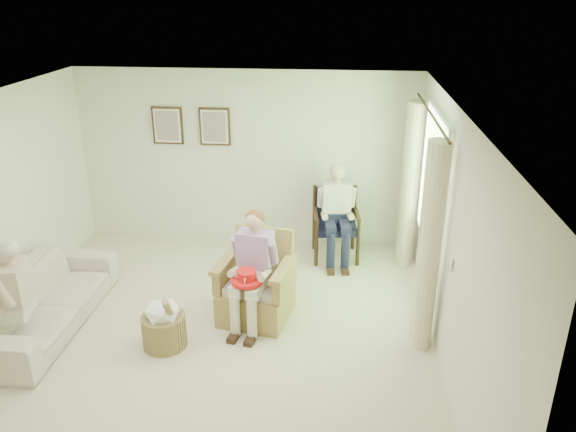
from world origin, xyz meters
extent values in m
plane|color=beige|center=(0.00, 0.00, 0.00)|extent=(5.50, 5.50, 0.00)
cube|color=silver|center=(0.00, 2.75, 1.30)|extent=(5.00, 0.04, 2.60)
cube|color=silver|center=(2.50, 0.00, 1.30)|extent=(0.04, 5.50, 2.60)
cube|color=white|center=(0.00, 0.00, 2.60)|extent=(5.00, 5.50, 0.02)
cube|color=#2D6B23|center=(2.47, 1.20, 1.55)|extent=(0.02, 1.40, 1.50)
cube|color=white|center=(2.46, 1.20, 2.33)|extent=(0.04, 1.52, 0.06)
cube|color=white|center=(2.46, 1.20, 0.77)|extent=(0.04, 1.52, 0.06)
cylinder|color=#382114|center=(2.37, 1.20, 2.35)|extent=(0.03, 2.50, 0.03)
cylinder|color=beige|center=(2.33, 0.22, 1.15)|extent=(0.34, 0.34, 2.30)
cylinder|color=beige|center=(2.33, 2.18, 1.15)|extent=(0.34, 0.34, 2.30)
cube|color=#382114|center=(-1.15, 2.72, 1.78)|extent=(0.45, 0.03, 0.55)
cube|color=silver|center=(-1.15, 2.70, 1.78)|extent=(0.39, 0.01, 0.49)
cube|color=tan|center=(-1.15, 2.69, 1.78)|extent=(0.33, 0.01, 0.43)
cube|color=#382114|center=(-0.45, 2.72, 1.78)|extent=(0.45, 0.03, 0.55)
cube|color=silver|center=(-0.45, 2.70, 1.78)|extent=(0.39, 0.01, 0.49)
cube|color=tan|center=(-0.45, 2.69, 1.78)|extent=(0.33, 0.01, 0.43)
cube|color=#A88C4F|center=(0.45, 0.56, 0.20)|extent=(0.77, 0.75, 0.40)
cube|color=beige|center=(0.45, 0.53, 0.45)|extent=(0.59, 0.57, 0.10)
cube|color=#A88C4F|center=(0.45, 0.87, 0.73)|extent=(0.71, 0.22, 0.60)
cube|color=#A88C4F|center=(0.10, 0.56, 0.55)|extent=(0.10, 0.69, 0.29)
cube|color=#A88C4F|center=(0.80, 0.56, 0.55)|extent=(0.10, 0.69, 0.29)
cylinder|color=black|center=(1.06, 1.98, 0.21)|extent=(0.05, 0.05, 0.43)
cylinder|color=black|center=(1.64, 1.98, 0.21)|extent=(0.05, 0.05, 0.43)
cylinder|color=black|center=(1.06, 2.52, 0.21)|extent=(0.05, 0.05, 0.43)
cylinder|color=black|center=(1.64, 2.52, 0.21)|extent=(0.05, 0.05, 0.43)
cube|color=#161832|center=(1.35, 2.25, 0.48)|extent=(0.56, 0.54, 0.10)
cube|color=#161832|center=(1.35, 2.51, 0.74)|extent=(0.52, 0.07, 0.49)
imported|color=beige|center=(-1.95, 0.14, 0.32)|extent=(2.23, 0.87, 0.65)
cube|color=beige|center=(0.45, 0.53, 0.61)|extent=(0.40, 0.26, 0.16)
cube|color=#B38DC7|center=(0.45, 0.55, 0.89)|extent=(0.39, 0.24, 0.46)
sphere|color=#DDAD8E|center=(0.45, 0.54, 1.26)|extent=(0.21, 0.21, 0.21)
ellipsoid|color=brown|center=(0.45, 0.56, 1.28)|extent=(0.22, 0.22, 0.18)
cube|color=beige|center=(0.35, 0.31, 0.56)|extent=(0.14, 0.44, 0.13)
cube|color=beige|center=(0.55, 0.31, 0.56)|extent=(0.14, 0.44, 0.13)
cylinder|color=beige|center=(0.35, 0.11, 0.28)|extent=(0.12, 0.12, 0.51)
cylinder|color=beige|center=(0.55, 0.11, 0.28)|extent=(0.12, 0.12, 0.51)
cube|color=#1A1B3A|center=(1.35, 2.25, 0.63)|extent=(0.40, 0.26, 0.16)
cube|color=silver|center=(1.35, 2.27, 0.91)|extent=(0.39, 0.24, 0.46)
sphere|color=#DDAD8E|center=(1.35, 2.26, 1.28)|extent=(0.21, 0.21, 0.21)
ellipsoid|color=#B7B2AD|center=(1.35, 2.29, 1.31)|extent=(0.22, 0.22, 0.18)
cube|color=#1A1B3A|center=(1.25, 2.03, 0.58)|extent=(0.14, 0.44, 0.13)
cube|color=#1A1B3A|center=(1.45, 2.03, 0.58)|extent=(0.14, 0.44, 0.13)
cylinder|color=#1A1B3A|center=(1.25, 1.83, 0.30)|extent=(0.12, 0.12, 0.53)
cylinder|color=#1A1B3A|center=(1.45, 1.83, 0.30)|extent=(0.12, 0.12, 0.53)
cube|color=beige|center=(-1.95, -0.36, 0.56)|extent=(0.42, 0.26, 0.16)
cube|color=#BDA992|center=(-1.95, -0.34, 0.84)|extent=(0.41, 0.24, 0.46)
sphere|color=#DDAD8E|center=(-1.95, -0.35, 1.21)|extent=(0.21, 0.21, 0.21)
ellipsoid|color=#B7B2AD|center=(-1.95, -0.32, 1.23)|extent=(0.22, 0.22, 0.18)
cube|color=beige|center=(-1.85, -0.58, 0.51)|extent=(0.14, 0.44, 0.13)
cylinder|color=beige|center=(-1.85, -0.78, 0.26)|extent=(0.12, 0.12, 0.46)
cylinder|color=red|center=(0.40, 0.25, 0.66)|extent=(0.35, 0.35, 0.04)
cylinder|color=red|center=(0.40, 0.25, 0.72)|extent=(0.22, 0.22, 0.12)
cube|color=white|center=(0.51, 0.25, 0.72)|extent=(0.04, 0.01, 0.05)
cube|color=white|center=(0.40, 0.37, 0.72)|extent=(0.01, 0.05, 0.05)
cube|color=white|center=(0.29, 0.25, 0.72)|extent=(0.05, 0.01, 0.05)
cube|color=white|center=(0.40, 0.14, 0.72)|extent=(0.01, 0.04, 0.05)
cylinder|color=tan|center=(-0.47, -0.11, 0.19)|extent=(0.62, 0.62, 0.37)
ellipsoid|color=white|center=(-0.47, -0.11, 0.43)|extent=(0.43, 0.43, 0.26)
cylinder|color=#A57F56|center=(-0.36, -0.16, 0.43)|extent=(0.19, 0.34, 0.56)
camera|label=1|loc=(1.39, -5.13, 3.70)|focal=35.00mm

